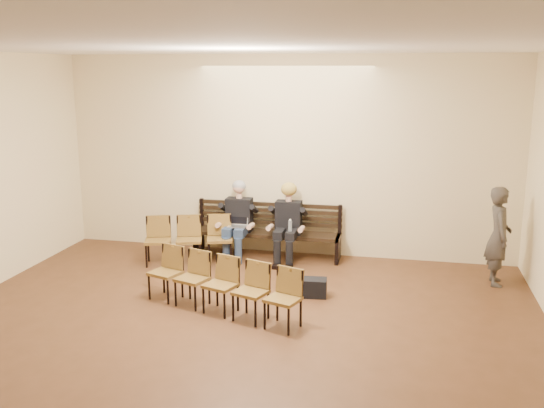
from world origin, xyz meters
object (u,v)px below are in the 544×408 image
(seated_woman, at_px, (288,225))
(chair_row_back, at_px, (220,285))
(bench, at_px, (267,244))
(laptop, at_px, (237,228))
(seated_man, at_px, (238,220))
(passerby, at_px, (499,229))
(water_bottle, at_px, (290,233))
(bag, at_px, (314,288))
(chair_row_front, at_px, (189,240))

(seated_woman, bearing_deg, chair_row_back, -100.47)
(bench, relative_size, laptop, 8.21)
(seated_man, bearing_deg, passerby, -6.44)
(water_bottle, bearing_deg, seated_man, 166.32)
(chair_row_back, bearing_deg, laptop, 118.97)
(bag, height_order, chair_row_back, chair_row_back)
(bag, bearing_deg, chair_row_back, -143.66)
(bench, bearing_deg, chair_row_back, -91.28)
(seated_man, height_order, chair_row_back, seated_man)
(seated_man, height_order, seated_woman, seated_man)
(bag, bearing_deg, water_bottle, 114.25)
(seated_woman, distance_m, laptop, 0.87)
(seated_woman, bearing_deg, chair_row_front, -161.71)
(bench, xyz_separation_m, water_bottle, (0.49, -0.36, 0.33))
(bench, height_order, chair_row_back, chair_row_back)
(bench, bearing_deg, passerby, -9.06)
(seated_woman, bearing_deg, passerby, -8.12)
(seated_man, height_order, water_bottle, seated_man)
(laptop, xyz_separation_m, passerby, (4.22, -0.31, 0.32))
(water_bottle, distance_m, chair_row_back, 2.29)
(water_bottle, bearing_deg, laptop, 175.65)
(bench, bearing_deg, laptop, -147.88)
(bench, height_order, seated_woman, seated_woman)
(chair_row_front, bearing_deg, water_bottle, -7.87)
(passerby, xyz_separation_m, chair_row_back, (-3.82, -1.98, -0.50))
(bench, height_order, bag, bench)
(seated_man, xyz_separation_m, seated_woman, (0.89, 0.00, -0.03))
(laptop, distance_m, bag, 2.16)
(seated_woman, relative_size, bag, 3.49)
(laptop, distance_m, chair_row_front, 0.85)
(chair_row_front, bearing_deg, bench, 10.61)
(passerby, bearing_deg, chair_row_front, 88.50)
(chair_row_back, bearing_deg, bench, 107.84)
(laptop, bearing_deg, seated_woman, -2.74)
(bench, distance_m, chair_row_front, 1.38)
(bench, relative_size, water_bottle, 12.26)
(seated_man, relative_size, water_bottle, 6.31)
(seated_woman, xyz_separation_m, water_bottle, (0.09, -0.24, -0.08))
(bag, distance_m, passerby, 2.98)
(seated_woman, distance_m, chair_row_front, 1.70)
(chair_row_front, bearing_deg, seated_woman, 0.61)
(seated_man, bearing_deg, bag, -45.24)
(bench, relative_size, seated_woman, 2.05)
(laptop, distance_m, passerby, 4.24)
(water_bottle, bearing_deg, bench, 143.64)
(seated_man, xyz_separation_m, chair_row_front, (-0.72, -0.53, -0.26))
(laptop, height_order, chair_row_front, chair_row_front)
(bench, distance_m, seated_man, 0.67)
(seated_woman, relative_size, water_bottle, 5.99)
(bag, bearing_deg, passerby, 22.90)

